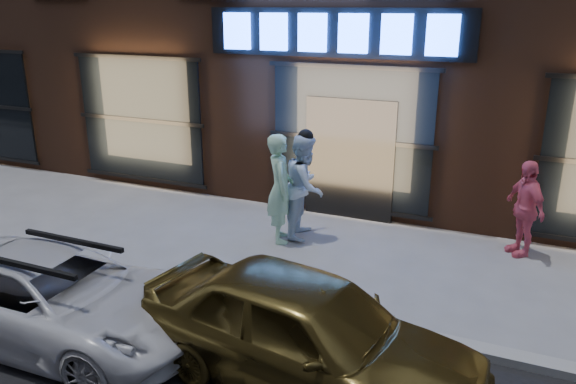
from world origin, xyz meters
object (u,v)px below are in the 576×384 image
at_px(white_suv, 56,297).
at_px(man_bowtie, 280,188).
at_px(gold_sedan, 306,332).
at_px(man_cap, 305,186).
at_px(passerby, 525,208).

bearing_deg(white_suv, man_bowtie, -20.31).
relative_size(white_suv, gold_sedan, 1.03).
relative_size(man_cap, passerby, 1.15).
distance_m(man_bowtie, passerby, 4.19).
height_order(man_bowtie, man_cap, man_bowtie).
bearing_deg(gold_sedan, white_suv, 105.61).
bearing_deg(man_cap, passerby, -87.25).
height_order(man_cap, white_suv, man_cap).
height_order(passerby, gold_sedan, passerby).
distance_m(man_cap, white_suv, 4.72).
height_order(passerby, white_suv, passerby).
bearing_deg(passerby, man_cap, -113.59).
relative_size(man_cap, white_suv, 0.47).
distance_m(passerby, white_suv, 7.42).
bearing_deg(white_suv, passerby, -48.33).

